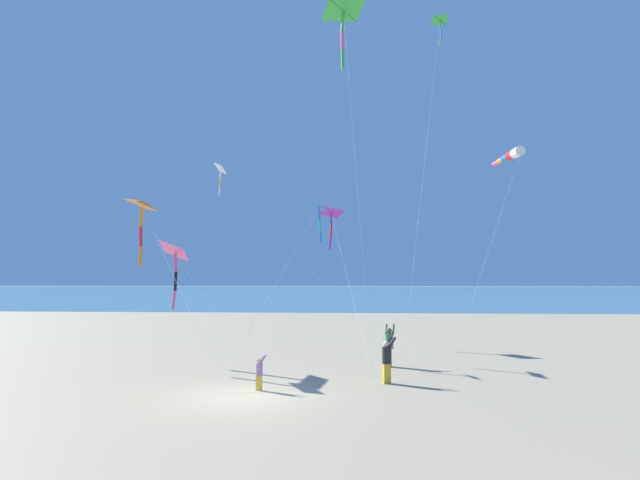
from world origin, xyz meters
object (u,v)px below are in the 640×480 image
Objects in this scene: kite_windsock_checkered_midright at (510,156)px; kite_delta_white_trailing at (344,11)px; kite_delta_teal_far_right at (176,252)px; kite_delta_small_distant at (319,207)px; kite_delta_rainbow_low_near at (331,213)px; person_adult_flyer at (387,358)px; person_child_green_jacket at (389,344)px; kite_delta_magenta_far_left at (440,21)px; person_child_grey_jacket at (259,371)px; kite_delta_orange_high_right at (222,170)px; kite_delta_striped_overhead at (143,206)px.

kite_windsock_checkered_midright is 13.35m from kite_delta_white_trailing.
kite_delta_teal_far_right is 8.27m from kite_delta_small_distant.
kite_delta_white_trailing reaches higher than kite_delta_rainbow_low_near.
person_adult_flyer is 17.47m from kite_windsock_checkered_midright.
kite_delta_rainbow_low_near reaches higher than person_child_green_jacket.
kite_delta_small_distant reaches higher than person_child_green_jacket.
person_adult_flyer is at bearing -17.56° from kite_delta_magenta_far_left.
person_child_grey_jacket is 0.12× the size of kite_delta_orange_high_right.
kite_windsock_checkered_midright reaches higher than kite_delta_striped_overhead.
kite_delta_orange_high_right reaches higher than kite_delta_small_distant.
kite_windsock_checkered_midright is at bearing 80.83° from kite_delta_rainbow_low_near.
kite_delta_rainbow_low_near reaches higher than person_child_grey_jacket.
kite_delta_magenta_far_left is at bearing 162.44° from person_adult_flyer.
person_adult_flyer is 14.74m from kite_delta_striped_overhead.
kite_delta_small_distant is (3.95, -11.12, -3.52)m from kite_windsock_checkered_midright.
kite_delta_white_trailing is (-4.33, -1.69, 15.86)m from person_adult_flyer.
kite_delta_rainbow_low_near is (-5.69, 0.34, 0.41)m from kite_delta_small_distant.
person_adult_flyer is 0.12× the size of kite_delta_rainbow_low_near.
kite_delta_teal_far_right is at bearing -49.75° from kite_delta_small_distant.
kite_delta_small_distant is at bearing -3.44° from kite_delta_rainbow_low_near.
kite_delta_orange_high_right reaches higher than person_child_grey_jacket.
kite_delta_white_trailing is (1.23, 10.22, 9.18)m from kite_delta_striped_overhead.
kite_delta_orange_high_right is 5.17m from kite_delta_striped_overhead.
person_child_green_jacket is 8.42m from kite_delta_small_distant.
kite_delta_teal_far_right is 0.34× the size of kite_delta_white_trailing.
kite_delta_white_trailing reaches higher than kite_delta_teal_far_right.
kite_delta_rainbow_low_near reaches higher than kite_delta_striped_overhead.
person_adult_flyer is 0.92× the size of person_child_green_jacket.
kite_windsock_checkered_midright is at bearing 109.55° from kite_delta_small_distant.
kite_delta_white_trailing is at bearing -102.13° from person_child_green_jacket.
person_child_green_jacket is 0.09× the size of kite_delta_magenta_far_left.
person_adult_flyer is 0.10× the size of kite_delta_white_trailing.
kite_delta_orange_high_right is 0.61× the size of kite_delta_white_trailing.
kite_delta_rainbow_low_near is at bearing -99.17° from kite_windsock_checkered_midright.
kite_delta_teal_far_right is 0.50× the size of kite_windsock_checkered_midright.
kite_windsock_checkered_midright is at bearing 135.06° from person_child_green_jacket.
kite_delta_white_trailing is (4.44, 7.01, 6.72)m from kite_delta_orange_high_right.
kite_delta_small_distant is (-9.28, 1.45, 7.06)m from person_child_grey_jacket.
person_child_green_jacket is 0.20× the size of kite_delta_striped_overhead.
kite_delta_orange_high_right is 1.11× the size of kite_delta_striped_overhead.
kite_delta_teal_far_right is 23.54m from kite_delta_magenta_far_left.
person_child_grey_jacket is 0.06× the size of kite_delta_magenta_far_left.
person_child_green_jacket is at bearing 97.89° from kite_delta_teal_far_right.
kite_delta_rainbow_low_near reaches higher than kite_delta_teal_far_right.
kite_delta_orange_high_right is 16.99m from kite_windsock_checkered_midright.
kite_windsock_checkered_midright is 11.35m from kite_delta_rainbow_low_near.
kite_delta_small_distant reaches higher than kite_delta_teal_far_right.
kite_delta_magenta_far_left is at bearing 149.96° from person_child_grey_jacket.
kite_delta_white_trailing reaches higher than kite_delta_striped_overhead.
kite_delta_small_distant is at bearing 103.45° from kite_delta_striped_overhead.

